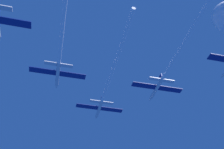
# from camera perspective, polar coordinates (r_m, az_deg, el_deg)

# --- Properties ---
(jet_lead) EXTENTS (15.92, 48.40, 2.64)m
(jet_lead) POSITION_cam_1_polar(r_m,az_deg,el_deg) (76.57, -1.06, -2.37)
(jet_lead) COLOR silver
(jet_left_wing) EXTENTS (15.92, 47.78, 2.64)m
(jet_left_wing) POSITION_cam_1_polar(r_m,az_deg,el_deg) (64.40, -11.41, 7.61)
(jet_left_wing) COLOR silver
(jet_right_wing) EXTENTS (15.92, 47.87, 2.64)m
(jet_right_wing) POSITION_cam_1_polar(r_m,az_deg,el_deg) (70.03, 13.80, 3.43)
(jet_right_wing) COLOR silver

